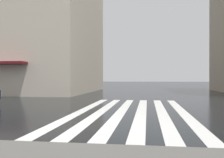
# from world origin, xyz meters

# --- Properties ---
(ground_plane) EXTENTS (220.00, 220.00, 0.00)m
(ground_plane) POSITION_xyz_m (0.00, 0.00, 0.00)
(ground_plane) COLOR black
(zebra_crossing) EXTENTS (13.00, 5.50, 0.01)m
(zebra_crossing) POSITION_xyz_m (4.00, -1.48, 0.00)
(zebra_crossing) COLOR silver
(zebra_crossing) RESTS_ON ground_plane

